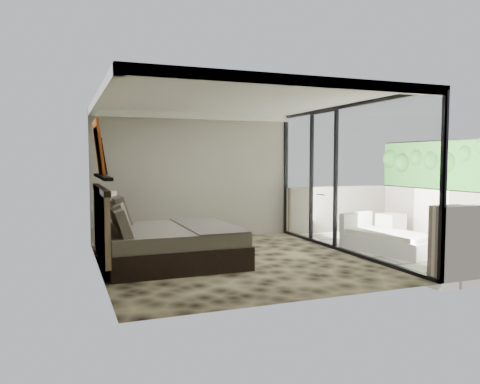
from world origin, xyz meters
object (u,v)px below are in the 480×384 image
object	(u,v)px
table_lamp	(107,204)
ottoman	(391,224)
bed	(164,242)
nightstand	(109,239)
lounger	(387,241)

from	to	relation	value
table_lamp	ottoman	size ratio (longest dim) A/B	1.29
ottoman	bed	bearing A→B (deg)	-169.15
bed	nightstand	world-z (taller)	bed
ottoman	lounger	xyz separation A→B (m)	(-1.36, -1.58, -0.04)
bed	lounger	distance (m)	4.25
nightstand	table_lamp	size ratio (longest dim) A/B	0.78
ottoman	lounger	distance (m)	2.08
ottoman	nightstand	bearing A→B (deg)	177.41
bed	ottoman	world-z (taller)	bed
table_lamp	lounger	bearing A→B (deg)	-20.19
ottoman	lounger	size ratio (longest dim) A/B	0.26
bed	ottoman	size ratio (longest dim) A/B	4.54
nightstand	table_lamp	world-z (taller)	table_lamp
nightstand	table_lamp	xyz separation A→B (m)	(-0.02, -0.01, 0.68)
bed	table_lamp	world-z (taller)	bed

